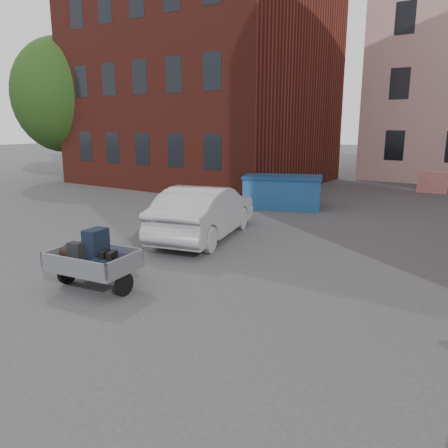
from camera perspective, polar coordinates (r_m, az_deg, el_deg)
The scene contains 7 objects.
ground at distance 9.51m, azimuth -4.48°, elevation -6.45°, with size 120.00×120.00×0.00m, color #38383A.
building_brick at distance 25.07m, azimuth -2.56°, elevation 21.80°, with size 12.00×10.00×14.00m, color #591E16.
far_building at distance 38.70m, azimuth -8.00°, elevation 14.12°, with size 6.00×6.00×8.00m, color maroon.
tree at distance 26.95m, azimuth -20.58°, elevation 16.49°, with size 5.28×5.28×8.30m.
trailer at distance 8.80m, azimuth -16.76°, elevation -4.43°, with size 1.72×1.89×1.20m.
dumpster at distance 16.85m, azimuth 7.63°, elevation 4.21°, with size 3.28×2.46×1.23m.
silver_car at distance 12.25m, azimuth -2.56°, elevation 1.60°, with size 1.57×4.50×1.48m, color #989B9F.
Camera 1 is at (5.56, -7.04, 3.16)m, focal length 35.00 mm.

